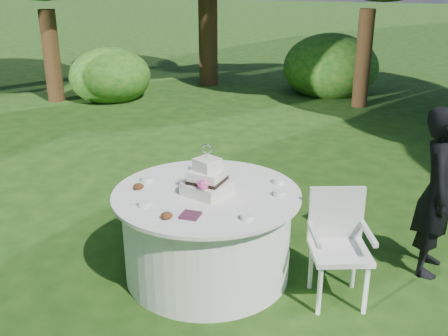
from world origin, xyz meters
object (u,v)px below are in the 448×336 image
(napkins, at_px, (190,215))
(cake, at_px, (207,181))
(guest, at_px, (438,192))
(table, at_px, (207,233))
(chair, at_px, (338,238))

(napkins, xyz_separation_m, cake, (-0.02, 0.43, 0.10))
(napkins, relative_size, cake, 0.33)
(napkins, distance_m, guest, 2.11)
(guest, distance_m, table, 1.97)
(guest, distance_m, chair, 1.01)
(chair, bearing_deg, table, -179.20)
(napkins, distance_m, cake, 0.45)
(napkins, relative_size, guest, 0.10)
(napkins, bearing_deg, chair, 24.43)
(table, height_order, cake, cake)
(table, xyz_separation_m, cake, (0.02, -0.03, 0.50))
(napkins, distance_m, chair, 1.18)
(cake, distance_m, chair, 1.13)
(cake, xyz_separation_m, chair, (1.07, 0.04, -0.36))
(table, distance_m, cake, 0.50)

